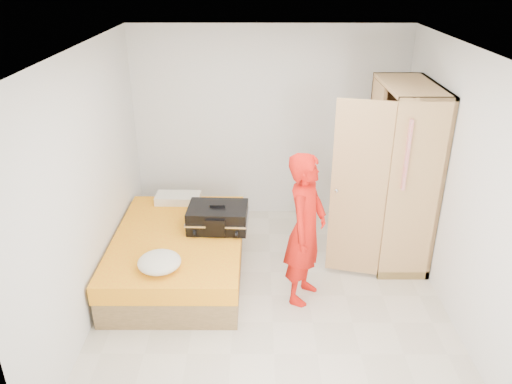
{
  "coord_description": "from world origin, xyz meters",
  "views": [
    {
      "loc": [
        -0.15,
        -4.43,
        3.29
      ],
      "look_at": [
        -0.17,
        0.51,
        1.0
      ],
      "focal_mm": 35.0,
      "sensor_mm": 36.0,
      "label": 1
    }
  ],
  "objects_px": {
    "bed": "(179,254)",
    "suitcase": "(218,217)",
    "wardrobe": "(396,179)",
    "round_cushion": "(159,262)",
    "person": "(306,229)"
  },
  "relations": [
    {
      "from": "wardrobe",
      "to": "suitcase",
      "type": "bearing_deg",
      "value": -172.96
    },
    {
      "from": "person",
      "to": "round_cushion",
      "type": "height_order",
      "value": "person"
    },
    {
      "from": "bed",
      "to": "wardrobe",
      "type": "relative_size",
      "value": 0.96
    },
    {
      "from": "wardrobe",
      "to": "person",
      "type": "bearing_deg",
      "value": -142.4
    },
    {
      "from": "bed",
      "to": "suitcase",
      "type": "distance_m",
      "value": 0.61
    },
    {
      "from": "wardrobe",
      "to": "round_cushion",
      "type": "height_order",
      "value": "wardrobe"
    },
    {
      "from": "bed",
      "to": "round_cushion",
      "type": "xyz_separation_m",
      "value": [
        -0.08,
        -0.68,
        0.33
      ]
    },
    {
      "from": "round_cushion",
      "to": "person",
      "type": "bearing_deg",
      "value": 9.65
    },
    {
      "from": "bed",
      "to": "suitcase",
      "type": "height_order",
      "value": "suitcase"
    },
    {
      "from": "wardrobe",
      "to": "round_cushion",
      "type": "relative_size",
      "value": 4.87
    },
    {
      "from": "bed",
      "to": "suitcase",
      "type": "xyz_separation_m",
      "value": [
        0.44,
        0.17,
        0.38
      ]
    },
    {
      "from": "suitcase",
      "to": "person",
      "type": "bearing_deg",
      "value": -30.23
    },
    {
      "from": "wardrobe",
      "to": "suitcase",
      "type": "distance_m",
      "value": 2.11
    },
    {
      "from": "wardrobe",
      "to": "person",
      "type": "height_order",
      "value": "wardrobe"
    },
    {
      "from": "suitcase",
      "to": "bed",
      "type": "bearing_deg",
      "value": -155.98
    }
  ]
}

